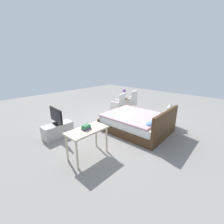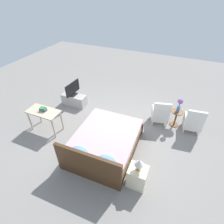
{
  "view_description": "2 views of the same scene",
  "coord_description": "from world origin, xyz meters",
  "px_view_note": "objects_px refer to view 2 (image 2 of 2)",
  "views": [
    {
      "loc": [
        4.16,
        3.56,
        2.33
      ],
      "look_at": [
        0.26,
        -0.04,
        0.57
      ],
      "focal_mm": 24.0,
      "sensor_mm": 36.0,
      "label": 1
    },
    {
      "loc": [
        -1.58,
        3.97,
        4.04
      ],
      "look_at": [
        0.13,
        -0.03,
        0.71
      ],
      "focal_mm": 28.0,
      "sensor_mm": 36.0,
      "label": 2
    }
  ],
  "objects_px": {
    "table_lamp": "(139,164)",
    "book_stack": "(43,109)",
    "flower_vase": "(180,104)",
    "side_table": "(176,116)",
    "armchair_by_window_right": "(160,114)",
    "vanity_desk": "(44,114)",
    "tv_flatscreen": "(73,89)",
    "tv_stand": "(74,100)",
    "bed": "(105,143)",
    "nightstand": "(137,176)",
    "armchair_by_window_left": "(193,122)"
  },
  "relations": [
    {
      "from": "armchair_by_window_left",
      "to": "armchair_by_window_right",
      "type": "bearing_deg",
      "value": -0.08
    },
    {
      "from": "armchair_by_window_right",
      "to": "book_stack",
      "type": "bearing_deg",
      "value": 27.94
    },
    {
      "from": "table_lamp",
      "to": "book_stack",
      "type": "distance_m",
      "value": 3.39
    },
    {
      "from": "tv_stand",
      "to": "vanity_desk",
      "type": "relative_size",
      "value": 0.92
    },
    {
      "from": "tv_flatscreen",
      "to": "book_stack",
      "type": "relative_size",
      "value": 3.32
    },
    {
      "from": "bed",
      "to": "tv_stand",
      "type": "relative_size",
      "value": 2.3
    },
    {
      "from": "side_table",
      "to": "tv_stand",
      "type": "height_order",
      "value": "side_table"
    },
    {
      "from": "bed",
      "to": "nightstand",
      "type": "relative_size",
      "value": 3.83
    },
    {
      "from": "side_table",
      "to": "flower_vase",
      "type": "height_order",
      "value": "flower_vase"
    },
    {
      "from": "table_lamp",
      "to": "tv_stand",
      "type": "bearing_deg",
      "value": -35.38
    },
    {
      "from": "bed",
      "to": "armchair_by_window_right",
      "type": "relative_size",
      "value": 2.4
    },
    {
      "from": "tv_stand",
      "to": "vanity_desk",
      "type": "bearing_deg",
      "value": 88.98
    },
    {
      "from": "nightstand",
      "to": "vanity_desk",
      "type": "xyz_separation_m",
      "value": [
        3.31,
        -0.72,
        0.36
      ]
    },
    {
      "from": "flower_vase",
      "to": "book_stack",
      "type": "distance_m",
      "value": 4.3
    },
    {
      "from": "armchair_by_window_left",
      "to": "tv_flatscreen",
      "type": "bearing_deg",
      "value": 2.63
    },
    {
      "from": "nightstand",
      "to": "tv_stand",
      "type": "relative_size",
      "value": 0.6
    },
    {
      "from": "tv_flatscreen",
      "to": "armchair_by_window_right",
      "type": "bearing_deg",
      "value": -176.52
    },
    {
      "from": "flower_vase",
      "to": "book_stack",
      "type": "height_order",
      "value": "flower_vase"
    },
    {
      "from": "side_table",
      "to": "nightstand",
      "type": "height_order",
      "value": "side_table"
    },
    {
      "from": "tv_flatscreen",
      "to": "vanity_desk",
      "type": "relative_size",
      "value": 0.75
    },
    {
      "from": "side_table",
      "to": "tv_flatscreen",
      "type": "bearing_deg",
      "value": 4.28
    },
    {
      "from": "tv_flatscreen",
      "to": "book_stack",
      "type": "distance_m",
      "value": 1.58
    },
    {
      "from": "tv_stand",
      "to": "armchair_by_window_right",
      "type": "bearing_deg",
      "value": -176.52
    },
    {
      "from": "nightstand",
      "to": "book_stack",
      "type": "bearing_deg",
      "value": -12.76
    },
    {
      "from": "book_stack",
      "to": "tv_flatscreen",
      "type": "bearing_deg",
      "value": -90.99
    },
    {
      "from": "bed",
      "to": "armchair_by_window_right",
      "type": "height_order",
      "value": "bed"
    },
    {
      "from": "bed",
      "to": "book_stack",
      "type": "relative_size",
      "value": 9.39
    },
    {
      "from": "nightstand",
      "to": "book_stack",
      "type": "xyz_separation_m",
      "value": [
        3.31,
        -0.75,
        0.52
      ]
    },
    {
      "from": "armchair_by_window_left",
      "to": "book_stack",
      "type": "relative_size",
      "value": 3.91
    },
    {
      "from": "table_lamp",
      "to": "tv_stand",
      "type": "xyz_separation_m",
      "value": [
        3.28,
        -2.33,
        -0.57
      ]
    },
    {
      "from": "side_table",
      "to": "table_lamp",
      "type": "distance_m",
      "value": 2.71
    },
    {
      "from": "armchair_by_window_left",
      "to": "vanity_desk",
      "type": "relative_size",
      "value": 0.88
    },
    {
      "from": "flower_vase",
      "to": "side_table",
      "type": "bearing_deg",
      "value": -90.0
    },
    {
      "from": "nightstand",
      "to": "table_lamp",
      "type": "bearing_deg",
      "value": 90.0
    },
    {
      "from": "flower_vase",
      "to": "tv_stand",
      "type": "relative_size",
      "value": 0.5
    },
    {
      "from": "armchair_by_window_left",
      "to": "tv_stand",
      "type": "bearing_deg",
      "value": 2.63
    },
    {
      "from": "flower_vase",
      "to": "tv_flatscreen",
      "type": "relative_size",
      "value": 0.61
    },
    {
      "from": "nightstand",
      "to": "tv_flatscreen",
      "type": "height_order",
      "value": "tv_flatscreen"
    },
    {
      "from": "bed",
      "to": "tv_stand",
      "type": "bearing_deg",
      "value": -38.25
    },
    {
      "from": "bed",
      "to": "vanity_desk",
      "type": "height_order",
      "value": "bed"
    },
    {
      "from": "nightstand",
      "to": "tv_stand",
      "type": "bearing_deg",
      "value": -35.37
    },
    {
      "from": "side_table",
      "to": "book_stack",
      "type": "relative_size",
      "value": 2.49
    },
    {
      "from": "armchair_by_window_right",
      "to": "vanity_desk",
      "type": "bearing_deg",
      "value": 28.27
    },
    {
      "from": "armchair_by_window_left",
      "to": "armchair_by_window_right",
      "type": "xyz_separation_m",
      "value": [
        1.05,
        -0.0,
        0.0
      ]
    },
    {
      "from": "armchair_by_window_left",
      "to": "book_stack",
      "type": "bearing_deg",
      "value": 22.0
    },
    {
      "from": "bed",
      "to": "armchair_by_window_right",
      "type": "xyz_separation_m",
      "value": [
        -1.21,
        -1.87,
        0.08
      ]
    },
    {
      "from": "armchair_by_window_right",
      "to": "vanity_desk",
      "type": "distance_m",
      "value": 3.82
    },
    {
      "from": "armchair_by_window_right",
      "to": "flower_vase",
      "type": "relative_size",
      "value": 1.93
    },
    {
      "from": "side_table",
      "to": "tv_flatscreen",
      "type": "relative_size",
      "value": 0.75
    },
    {
      "from": "vanity_desk",
      "to": "book_stack",
      "type": "height_order",
      "value": "book_stack"
    }
  ]
}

